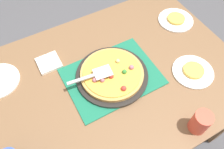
{
  "coord_description": "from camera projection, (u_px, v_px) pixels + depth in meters",
  "views": [
    {
      "loc": [
        -0.32,
        -0.57,
        1.74
      ],
      "look_at": [
        0.0,
        0.0,
        0.77
      ],
      "focal_mm": 35.77,
      "sensor_mm": 36.0,
      "label": 1
    }
  ],
  "objects": [
    {
      "name": "napkin_stack",
      "position": [
        49.0,
        63.0,
        1.23
      ],
      "size": [
        0.12,
        0.12,
        0.02
      ],
      "primitive_type": "cube",
      "color": "white",
      "rests_on": "dining_table"
    },
    {
      "name": "pizza_pan",
      "position": [
        112.0,
        75.0,
        1.17
      ],
      "size": [
        0.38,
        0.38,
        0.01
      ],
      "primitive_type": "cylinder",
      "color": "black",
      "rests_on": "placemat"
    },
    {
      "name": "served_slice_left",
      "position": [
        194.0,
        70.0,
        1.18
      ],
      "size": [
        0.11,
        0.11,
        0.02
      ],
      "primitive_type": "cylinder",
      "color": "#EAB747",
      "rests_on": "plate_near_left"
    },
    {
      "name": "cup_corner",
      "position": [
        200.0,
        122.0,
        0.98
      ],
      "size": [
        0.08,
        0.08,
        0.12
      ],
      "primitive_type": "cylinder",
      "color": "#E04C38",
      "rests_on": "dining_table"
    },
    {
      "name": "dining_table",
      "position": [
        112.0,
        87.0,
        1.27
      ],
      "size": [
        1.4,
        1.0,
        0.75
      ],
      "color": "brown",
      "rests_on": "ground_plane"
    },
    {
      "name": "plate_far_right",
      "position": [
        176.0,
        20.0,
        1.42
      ],
      "size": [
        0.22,
        0.22,
        0.01
      ],
      "primitive_type": "cylinder",
      "color": "white",
      "rests_on": "dining_table"
    },
    {
      "name": "ground_plane",
      "position": [
        112.0,
        128.0,
        1.81
      ],
      "size": [
        8.0,
        8.0,
        0.0
      ],
      "primitive_type": "plane",
      "color": "#4C4C51"
    },
    {
      "name": "pizza_server",
      "position": [
        94.0,
        75.0,
        1.11
      ],
      "size": [
        0.23,
        0.08,
        0.01
      ],
      "color": "silver",
      "rests_on": "pizza"
    },
    {
      "name": "placemat",
      "position": [
        112.0,
        76.0,
        1.18
      ],
      "size": [
        0.48,
        0.36,
        0.01
      ],
      "primitive_type": "cube",
      "color": "#196B4C",
      "rests_on": "dining_table"
    },
    {
      "name": "served_slice_right",
      "position": [
        176.0,
        19.0,
        1.41
      ],
      "size": [
        0.11,
        0.11,
        0.02
      ],
      "primitive_type": "cylinder",
      "color": "#EAB747",
      "rests_on": "plate_far_right"
    },
    {
      "name": "pizza",
      "position": [
        112.0,
        73.0,
        1.16
      ],
      "size": [
        0.33,
        0.33,
        0.05
      ],
      "color": "tan",
      "rests_on": "pizza_pan"
    },
    {
      "name": "plate_near_left",
      "position": [
        193.0,
        72.0,
        1.2
      ],
      "size": [
        0.22,
        0.22,
        0.01
      ],
      "primitive_type": "cylinder",
      "color": "white",
      "rests_on": "dining_table"
    }
  ]
}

